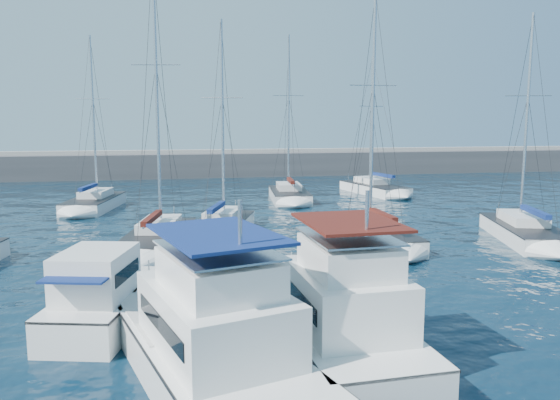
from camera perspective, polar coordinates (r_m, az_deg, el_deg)
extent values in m
plane|color=black|center=(21.56, 7.39, -10.94)|extent=(220.00, 220.00, 0.00)
cube|color=#424244|center=(71.83, -5.98, 3.33)|extent=(160.00, 6.00, 4.00)
cube|color=gray|center=(71.68, -6.00, 5.08)|extent=(160.00, 1.20, 0.50)
cube|color=silver|center=(20.50, -17.65, -11.11)|extent=(3.96, 6.63, 1.60)
cube|color=#262628|center=(20.27, -17.74, -9.11)|extent=(4.01, 6.64, 0.08)
cube|color=silver|center=(19.36, -18.65, -7.34)|extent=(2.77, 3.31, 1.60)
cube|color=black|center=(19.34, -18.66, -7.11)|extent=(2.66, 2.77, 0.45)
cube|color=navy|center=(18.27, -20.02, -7.35)|extent=(2.40, 2.33, 0.07)
cube|color=silver|center=(16.31, -8.30, -15.92)|extent=(6.21, 11.13, 1.60)
cube|color=#262628|center=(16.02, -8.35, -13.47)|extent=(6.28, 11.15, 0.08)
cube|color=silver|center=(14.58, -6.73, -12.09)|extent=(4.15, 5.52, 1.60)
cube|color=black|center=(14.55, -6.73, -11.80)|extent=(3.94, 4.59, 0.45)
cube|color=silver|center=(14.02, -6.52, -7.56)|extent=(3.19, 3.95, 0.90)
cube|color=navy|center=(13.78, -6.59, -3.55)|extent=(3.60, 4.50, 0.08)
cube|color=silver|center=(17.70, 5.44, -13.88)|extent=(3.58, 9.30, 1.60)
cube|color=#262628|center=(17.43, 5.48, -11.60)|extent=(3.64, 9.30, 0.08)
cube|color=silver|center=(16.16, 6.82, -10.05)|extent=(2.91, 4.36, 1.60)
cube|color=black|center=(16.14, 6.83, -9.78)|extent=(2.93, 3.51, 0.45)
cube|color=silver|center=(15.63, 7.16, -5.91)|extent=(2.31, 3.06, 0.90)
cube|color=#44140D|center=(15.42, 7.22, -2.30)|extent=(2.60, 3.50, 0.08)
cube|color=silver|center=(31.52, -12.60, -4.36)|extent=(4.49, 8.97, 1.30)
cube|color=#262628|center=(31.39, -12.64, -3.23)|extent=(4.55, 8.98, 0.06)
cube|color=silver|center=(31.84, -12.46, -2.48)|extent=(2.59, 4.04, 0.55)
cylinder|color=silver|center=(31.67, -12.77, 11.02)|extent=(0.18, 0.18, 14.53)
cylinder|color=silver|center=(29.99, -13.18, -2.09)|extent=(0.89, 4.23, 0.12)
cube|color=#44140D|center=(29.87, -13.23, -1.84)|extent=(1.04, 3.85, 0.28)
cube|color=silver|center=(34.41, -6.15, -3.15)|extent=(5.11, 8.21, 1.30)
cube|color=#262628|center=(34.29, -6.16, -2.12)|extent=(5.17, 8.23, 0.06)
cube|color=silver|center=(34.70, -6.00, -1.46)|extent=(2.82, 3.78, 0.55)
cylinder|color=silver|center=(34.49, -6.04, 8.64)|extent=(0.18, 0.18, 11.77)
cylinder|color=silver|center=(33.04, -6.62, -0.99)|extent=(1.29, 3.70, 0.12)
cube|color=navy|center=(32.92, -6.67, -0.76)|extent=(1.39, 3.40, 0.28)
cube|color=silver|center=(32.00, 9.83, -4.09)|extent=(3.18, 7.67, 1.30)
cube|color=#262628|center=(31.88, 9.85, -2.98)|extent=(3.24, 7.67, 0.06)
cube|color=silver|center=(32.26, 9.57, -2.26)|extent=(2.05, 3.36, 0.55)
cylinder|color=silver|center=(32.01, 9.68, 9.47)|extent=(0.18, 0.18, 12.73)
cylinder|color=silver|center=(30.67, 10.64, -1.79)|extent=(0.16, 3.82, 0.12)
cube|color=#44140D|center=(30.55, 10.72, -1.54)|extent=(0.39, 3.44, 0.28)
cube|color=silver|center=(35.84, 24.19, -3.38)|extent=(5.28, 9.11, 1.30)
cube|color=#262628|center=(35.72, 24.25, -2.39)|extent=(5.33, 9.12, 0.06)
cube|color=silver|center=(36.17, 24.00, -1.73)|extent=(2.92, 4.16, 0.55)
cylinder|color=silver|center=(36.01, 24.41, 8.02)|extent=(0.18, 0.18, 11.87)
cylinder|color=silver|center=(34.39, 25.04, -1.35)|extent=(1.31, 4.17, 0.12)
cube|color=navy|center=(34.27, 25.12, -1.13)|extent=(1.41, 3.82, 0.28)
cube|color=silver|center=(46.65, -18.82, -0.55)|extent=(4.41, 8.40, 1.30)
cube|color=#262628|center=(46.57, -18.85, 0.21)|extent=(4.47, 8.41, 0.06)
cube|color=silver|center=(46.99, -18.68, 0.68)|extent=(2.56, 3.79, 0.55)
cylinder|color=silver|center=(46.92, -18.93, 8.47)|extent=(0.18, 0.18, 12.36)
cylinder|color=silver|center=(45.33, -19.37, 1.09)|extent=(0.85, 3.95, 0.12)
cube|color=navy|center=(45.22, -19.42, 1.26)|extent=(1.00, 3.60, 0.28)
cube|color=silver|center=(48.93, 0.97, 0.28)|extent=(3.93, 8.19, 1.30)
cube|color=#262628|center=(48.85, 0.97, 1.01)|extent=(3.99, 8.20, 0.06)
cube|color=silver|center=(49.30, 0.91, 1.45)|extent=(2.37, 3.65, 0.55)
cylinder|color=silver|center=(49.26, 0.89, 9.34)|extent=(0.18, 0.18, 13.14)
cylinder|color=silver|center=(47.58, 1.12, 1.87)|extent=(0.54, 3.94, 0.12)
cube|color=#44140D|center=(47.46, 1.14, 2.04)|extent=(0.73, 3.57, 0.28)
cube|color=silver|center=(54.71, 9.80, 1.00)|extent=(4.60, 9.04, 1.30)
cube|color=#262628|center=(54.63, 9.82, 1.65)|extent=(4.66, 9.06, 0.06)
cube|color=silver|center=(55.05, 9.53, 2.04)|extent=(2.64, 4.08, 0.55)
cylinder|color=silver|center=(55.02, 9.50, 8.42)|extent=(0.18, 0.18, 11.83)
cylinder|color=silver|center=(53.46, 10.58, 2.43)|extent=(0.95, 4.26, 0.12)
cube|color=navy|center=(53.36, 10.64, 2.58)|extent=(1.09, 3.88, 0.28)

